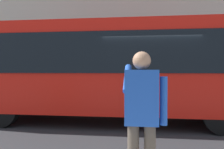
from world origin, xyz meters
name	(u,v)px	position (x,y,z in m)	size (l,w,h in m)	color
ground_plane	(149,124)	(0.00, 0.00, 0.00)	(60.00, 60.00, 0.00)	#2B2B2D
red_bus	(110,68)	(1.23, -0.14, 1.68)	(9.05, 2.54, 3.08)	red
pedestrian_photographer	(142,110)	(0.24, 4.22, 1.14)	(0.53, 0.52, 1.70)	#4C4238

